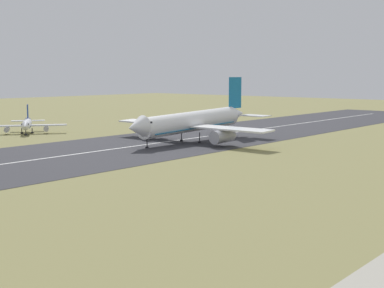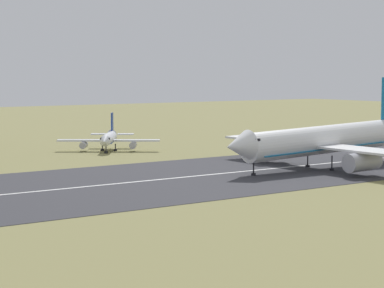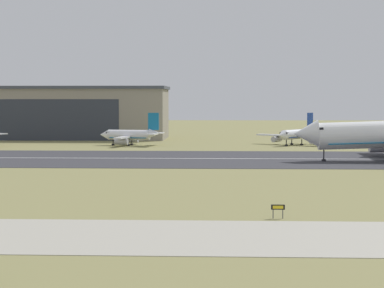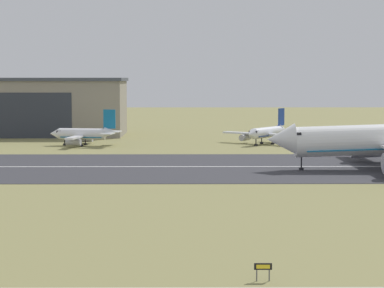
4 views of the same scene
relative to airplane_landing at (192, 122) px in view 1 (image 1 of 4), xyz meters
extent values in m
plane|color=olive|center=(-56.96, -47.67, -5.29)|extent=(666.21, 666.21, 0.00)
cylinder|color=white|center=(-0.40, 0.00, 0.19)|extent=(35.50, 5.44, 6.47)
cone|color=white|center=(-20.47, -0.06, 0.19)|extent=(4.99, 5.35, 5.49)
cone|color=white|center=(20.47, 0.06, 1.15)|extent=(6.57, 4.82, 5.01)
cube|color=black|center=(-17.82, -0.05, 1.26)|extent=(1.13, 4.54, 0.47)
cube|color=#146B9E|center=(-0.40, 0.00, -1.27)|extent=(31.80, 5.16, 1.22)
cube|color=white|center=(-1.14, 13.78, -0.74)|extent=(5.66, 22.25, 0.58)
cylinder|color=#A8A8B2|center=(-2.26, 12.00, -2.65)|extent=(7.05, 3.33, 3.53)
cube|color=white|center=(-1.07, -13.79, -0.74)|extent=(5.66, 22.25, 0.58)
cylinder|color=#A8A8B2|center=(-2.19, -12.01, -2.65)|extent=(7.05, 3.33, 3.53)
cube|color=#146B9E|center=(19.51, 0.06, 7.40)|extent=(5.81, 0.30, 9.08)
cube|color=white|center=(19.89, 6.81, 0.99)|extent=(5.11, 8.18, 0.24)
cube|color=white|center=(19.93, -6.70, 0.99)|extent=(5.11, 8.18, 0.24)
cylinder|color=black|center=(-16.86, -0.05, -3.88)|extent=(0.24, 0.24, 2.81)
cylinder|color=black|center=(-16.86, -0.05, -5.07)|extent=(0.84, 0.84, 0.44)
cylinder|color=black|center=(-0.61, 3.20, -3.88)|extent=(0.24, 0.24, 2.81)
cylinder|color=black|center=(-0.61, 3.20, -5.07)|extent=(0.84, 0.84, 0.44)
cylinder|color=black|center=(-0.60, -3.21, -3.88)|extent=(0.24, 0.24, 2.81)
cylinder|color=black|center=(-0.60, -3.21, -5.07)|extent=(0.84, 0.84, 0.44)
cylinder|color=silver|center=(-17.43, 51.78, -2.35)|extent=(9.42, 11.73, 2.55)
cone|color=silver|center=(-21.77, 45.72, -2.35)|extent=(3.41, 3.35, 2.55)
cone|color=silver|center=(-12.87, 58.15, -1.89)|extent=(3.65, 3.82, 2.29)
cube|color=black|center=(-21.04, 46.75, -1.84)|extent=(2.40, 2.16, 0.44)
cube|color=navy|center=(-17.43, 51.78, -3.05)|extent=(8.58, 10.64, 0.20)
cube|color=silver|center=(-22.94, 55.42, -2.80)|extent=(9.91, 7.96, 0.40)
cylinder|color=#A8A8B2|center=(-22.50, 54.57, -3.84)|extent=(3.22, 3.62, 1.58)
cube|color=silver|center=(-12.21, 47.73, -2.80)|extent=(9.91, 7.96, 0.40)
cylinder|color=#A8A8B2|center=(-13.16, 47.88, -3.84)|extent=(3.22, 3.62, 1.58)
cube|color=navy|center=(-13.14, 57.78, 1.09)|extent=(1.84, 2.42, 4.33)
cube|color=silver|center=(-15.52, 59.98, -1.97)|extent=(4.59, 4.25, 0.24)
cube|color=silver|center=(-10.28, 56.22, -1.97)|extent=(4.59, 4.25, 0.24)
cylinder|color=black|center=(-20.41, 47.63, -4.46)|extent=(0.24, 0.24, 1.66)
cylinder|color=black|center=(-20.41, 47.63, -5.07)|extent=(0.84, 0.84, 0.44)
cylinder|color=black|center=(-18.53, 52.87, -4.46)|extent=(0.24, 0.24, 1.66)
cylinder|color=black|center=(-18.53, 52.87, -5.07)|extent=(0.84, 0.84, 0.44)
cylinder|color=black|center=(-16.04, 51.09, -4.46)|extent=(0.24, 0.24, 1.66)
cylinder|color=black|center=(-16.04, 51.09, -5.07)|extent=(0.84, 0.84, 0.44)
camera|label=1|loc=(-107.78, -92.82, 12.52)|focal=50.00mm
camera|label=2|loc=(-101.15, -100.96, 12.74)|focal=70.00mm
camera|label=3|loc=(-36.28, -148.44, 7.01)|focal=70.00mm
camera|label=4|loc=(-36.91, -129.75, 10.74)|focal=70.00mm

